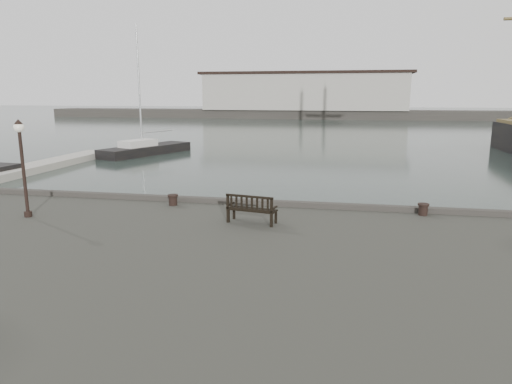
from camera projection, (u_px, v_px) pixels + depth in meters
ground at (287, 247)px, 16.43m from camera, size 400.00×400.00×0.00m
pontoon at (2, 175)px, 29.75m from camera, size 2.00×24.00×0.50m
breakwater at (319, 100)px, 104.68m from camera, size 140.00×9.50×12.20m
bench at (252, 214)px, 13.81m from camera, size 1.57×0.78×0.87m
bollard_left at (173, 200)px, 16.07m from camera, size 0.41×0.41×0.38m
bollard_right at (423, 209)px, 14.74m from camera, size 0.48×0.48×0.38m
lamp_post at (22, 155)px, 14.18m from camera, size 0.31×0.31×3.09m
yacht_d at (146, 152)px, 42.15m from camera, size 5.80×9.81×11.99m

